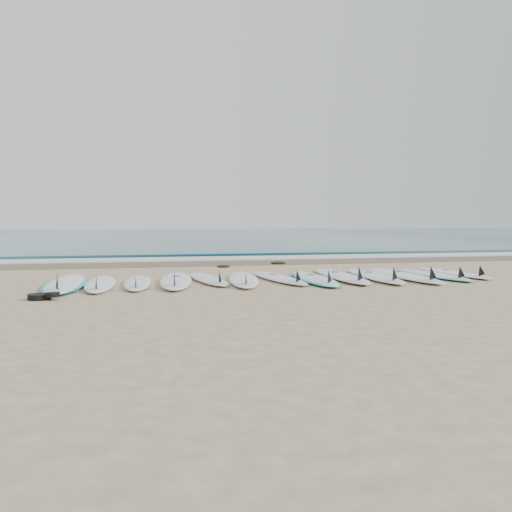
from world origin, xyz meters
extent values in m
plane|color=tan|center=(0.00, 0.00, 0.00)|extent=(120.00, 120.00, 0.00)
cube|color=#245D61|center=(0.00, 32.50, 0.01)|extent=(120.00, 55.00, 0.03)
cube|color=brown|center=(0.00, 4.10, 0.01)|extent=(120.00, 1.80, 0.01)
cube|color=silver|center=(0.00, 5.50, 0.02)|extent=(120.00, 1.40, 0.04)
cube|color=#245D61|center=(0.00, 7.00, 0.05)|extent=(120.00, 1.00, 0.10)
ellipsoid|color=white|center=(-3.84, -0.02, 0.05)|extent=(0.72, 2.89, 0.09)
ellipsoid|color=#00BBA7|center=(-3.84, -0.02, 0.04)|extent=(0.82, 2.92, 0.07)
cone|color=black|center=(-3.79, -1.06, 0.22)|extent=(0.26, 0.32, 0.31)
ellipsoid|color=white|center=(-3.24, -0.15, 0.04)|extent=(0.56, 2.44, 0.08)
cone|color=black|center=(-3.22, -1.04, 0.18)|extent=(0.21, 0.26, 0.26)
ellipsoid|color=white|center=(-2.61, -0.10, 0.04)|extent=(0.49, 2.29, 0.07)
cone|color=black|center=(-2.62, -0.94, 0.17)|extent=(0.20, 0.25, 0.24)
ellipsoid|color=white|center=(-1.92, 0.02, 0.05)|extent=(0.77, 2.78, 0.09)
cone|color=black|center=(-2.00, -0.98, 0.21)|extent=(0.25, 0.31, 0.29)
cylinder|color=navy|center=(-1.90, 0.29, 0.09)|extent=(0.17, 0.17, 0.01)
ellipsoid|color=silver|center=(-1.33, 0.20, 0.04)|extent=(0.80, 2.36, 0.07)
cone|color=black|center=(-1.21, -0.64, 0.18)|extent=(0.23, 0.27, 0.25)
ellipsoid|color=white|center=(-0.67, -0.02, 0.05)|extent=(0.91, 2.70, 0.09)
cone|color=black|center=(-0.81, -0.98, 0.20)|extent=(0.26, 0.31, 0.28)
ellipsoid|color=white|center=(0.01, 0.07, 0.04)|extent=(0.88, 2.51, 0.08)
cone|color=black|center=(0.15, -0.82, 0.19)|extent=(0.25, 0.29, 0.26)
cylinder|color=navy|center=(-0.03, 0.31, 0.08)|extent=(0.16, 0.16, 0.01)
ellipsoid|color=white|center=(0.67, -0.17, 0.04)|extent=(0.67, 2.60, 0.08)
ellipsoid|color=#00BBA7|center=(0.67, -0.17, 0.04)|extent=(0.76, 2.62, 0.06)
cone|color=black|center=(0.62, -1.11, 0.19)|extent=(0.23, 0.29, 0.27)
cylinder|color=navy|center=(0.68, 0.07, 0.09)|extent=(0.16, 0.16, 0.01)
ellipsoid|color=white|center=(1.30, 0.10, 0.05)|extent=(0.73, 2.90, 0.09)
cone|color=black|center=(1.25, -0.95, 0.22)|extent=(0.26, 0.32, 0.31)
cylinder|color=navy|center=(1.31, 0.38, 0.10)|extent=(0.17, 0.17, 0.01)
ellipsoid|color=white|center=(1.95, -0.03, 0.05)|extent=(0.79, 2.80, 0.09)
cone|color=black|center=(1.88, -1.04, 0.21)|extent=(0.26, 0.31, 0.30)
cylinder|color=navy|center=(1.97, 0.23, 0.09)|extent=(0.17, 0.17, 0.01)
ellipsoid|color=white|center=(2.56, -0.11, 0.05)|extent=(0.59, 2.83, 0.09)
cone|color=black|center=(2.56, -1.14, 0.21)|extent=(0.24, 0.30, 0.30)
cylinder|color=navy|center=(2.56, 0.17, 0.10)|extent=(0.16, 0.16, 0.01)
ellipsoid|color=white|center=(3.26, 0.01, 0.04)|extent=(0.65, 2.48, 0.08)
ellipsoid|color=#00BBA7|center=(3.26, 0.01, 0.04)|extent=(0.74, 2.51, 0.06)
cone|color=black|center=(3.31, -0.89, 0.19)|extent=(0.22, 0.27, 0.26)
ellipsoid|color=white|center=(3.85, 0.20, 0.04)|extent=(0.60, 2.42, 0.08)
cone|color=black|center=(3.89, -0.68, 0.18)|extent=(0.21, 0.26, 0.26)
cylinder|color=navy|center=(3.84, 0.43, 0.08)|extent=(0.14, 0.14, 0.01)
ellipsoid|color=black|center=(-0.63, 2.87, 0.03)|extent=(0.33, 0.26, 0.06)
ellipsoid|color=black|center=(0.91, 3.45, 0.04)|extent=(0.41, 0.32, 0.08)
cylinder|color=black|center=(-3.96, -1.54, 0.04)|extent=(0.32, 0.32, 0.08)
cylinder|color=black|center=(-3.76, -1.64, 0.08)|extent=(0.20, 0.20, 0.06)
camera|label=1|loc=(-2.37, -9.18, 1.13)|focal=35.00mm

